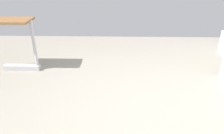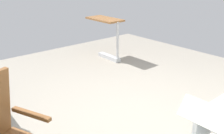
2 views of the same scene
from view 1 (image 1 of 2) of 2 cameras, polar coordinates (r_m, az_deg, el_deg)
The scene contains 2 objects.
ground_plane at distance 2.61m, azimuth 4.53°, elevation -12.71°, with size 6.27×6.27×0.00m, color gray.
overbed_table at distance 3.82m, azimuth -24.10°, elevation 6.68°, with size 0.84×0.40×0.84m.
Camera 1 is at (0.15, 2.06, 1.58)m, focal length 35.51 mm.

